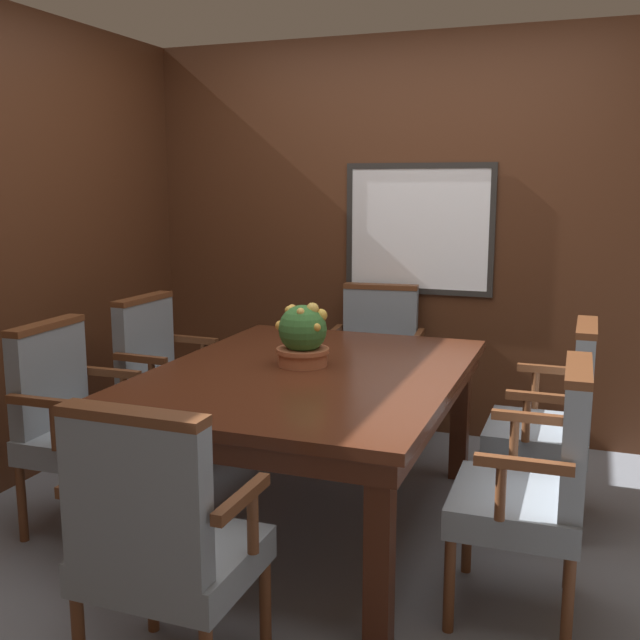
{
  "coord_description": "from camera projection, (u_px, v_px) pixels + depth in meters",
  "views": [
    {
      "loc": [
        1.11,
        -2.91,
        1.57
      ],
      "look_at": [
        -0.07,
        0.29,
        0.94
      ],
      "focal_mm": 42.0,
      "sensor_mm": 36.0,
      "label": 1
    }
  ],
  "objects": [
    {
      "name": "chair_left_near",
      "position": [
        72.0,
        417.0,
        3.4
      ],
      "size": [
        0.47,
        0.56,
        0.95
      ],
      "rotation": [
        0.0,
        0.0,
        1.6
      ],
      "color": "brown",
      "rests_on": "ground_plane"
    },
    {
      "name": "potted_plant",
      "position": [
        303.0,
        337.0,
        3.42
      ],
      "size": [
        0.25,
        0.24,
        0.29
      ],
      "color": "#B2603D",
      "rests_on": "dining_table"
    },
    {
      "name": "ground_plane",
      "position": [
        311.0,
        538.0,
        3.35
      ],
      "size": [
        14.0,
        14.0,
        0.0
      ],
      "primitive_type": "plane",
      "color": "gray"
    },
    {
      "name": "dining_table",
      "position": [
        309.0,
        388.0,
        3.38
      ],
      "size": [
        1.33,
        1.8,
        0.74
      ],
      "color": "#4C2314",
      "rests_on": "ground_plane"
    },
    {
      "name": "chair_left_far",
      "position": [
        163.0,
        374.0,
        4.16
      ],
      "size": [
        0.48,
        0.56,
        0.95
      ],
      "rotation": [
        0.0,
        0.0,
        1.53
      ],
      "color": "brown",
      "rests_on": "ground_plane"
    },
    {
      "name": "chair_head_far",
      "position": [
        377.0,
        356.0,
        4.58
      ],
      "size": [
        0.58,
        0.5,
        0.95
      ],
      "rotation": [
        0.0,
        0.0,
        0.1
      ],
      "color": "brown",
      "rests_on": "ground_plane"
    },
    {
      "name": "chair_right_near",
      "position": [
        538.0,
        480.0,
        2.68
      ],
      "size": [
        0.47,
        0.56,
        0.95
      ],
      "rotation": [
        0.0,
        0.0,
        -1.55
      ],
      "color": "brown",
      "rests_on": "ground_plane"
    },
    {
      "name": "wall_back",
      "position": [
        406.0,
        238.0,
        4.66
      ],
      "size": [
        7.2,
        0.08,
        2.45
      ],
      "color": "#4C2816",
      "rests_on": "ground_plane"
    },
    {
      "name": "chair_right_far",
      "position": [
        555.0,
        415.0,
        3.43
      ],
      "size": [
        0.46,
        0.55,
        0.95
      ],
      "rotation": [
        0.0,
        0.0,
        -1.57
      ],
      "color": "brown",
      "rests_on": "ground_plane"
    },
    {
      "name": "chair_head_near",
      "position": [
        160.0,
        537.0,
        2.24
      ],
      "size": [
        0.55,
        0.46,
        0.95
      ],
      "rotation": [
        0.0,
        0.0,
        3.14
      ],
      "color": "brown",
      "rests_on": "ground_plane"
    }
  ]
}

